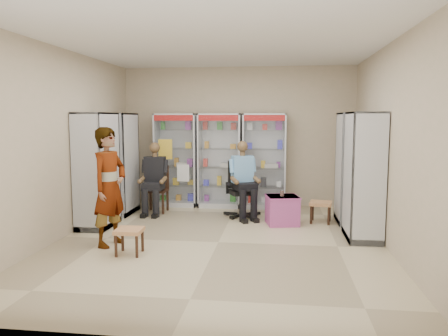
# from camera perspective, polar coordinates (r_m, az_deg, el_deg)

# --- Properties ---
(floor) EXTENTS (6.00, 6.00, 0.00)m
(floor) POSITION_cam_1_polar(r_m,az_deg,el_deg) (6.83, -0.74, -9.66)
(floor) COLOR tan
(floor) RESTS_ON ground
(room_shell) EXTENTS (5.02, 6.02, 3.01)m
(room_shell) POSITION_cam_1_polar(r_m,az_deg,el_deg) (6.55, -0.76, 7.10)
(room_shell) COLOR #BDA68D
(room_shell) RESTS_ON ground
(cabinet_back_left) EXTENTS (0.90, 0.50, 2.00)m
(cabinet_back_left) POSITION_cam_1_polar(r_m,az_deg,el_deg) (9.53, -6.21, 1.05)
(cabinet_back_left) COLOR #B7BABE
(cabinet_back_left) RESTS_ON floor
(cabinet_back_mid) EXTENTS (0.90, 0.50, 2.00)m
(cabinet_back_mid) POSITION_cam_1_polar(r_m,az_deg,el_deg) (9.35, -0.54, 0.99)
(cabinet_back_mid) COLOR #AFB2B6
(cabinet_back_mid) RESTS_ON floor
(cabinet_back_right) EXTENTS (0.90, 0.50, 2.00)m
(cabinet_back_right) POSITION_cam_1_polar(r_m,az_deg,el_deg) (9.27, 5.29, 0.91)
(cabinet_back_right) COLOR #ABAFB3
(cabinet_back_right) RESTS_ON floor
(cabinet_right_far) EXTENTS (0.90, 0.50, 2.00)m
(cabinet_right_far) POSITION_cam_1_polar(r_m,az_deg,el_deg) (8.25, 16.40, -0.03)
(cabinet_right_far) COLOR #AFB2B7
(cabinet_right_far) RESTS_ON floor
(cabinet_right_near) EXTENTS (0.90, 0.50, 2.00)m
(cabinet_right_near) POSITION_cam_1_polar(r_m,az_deg,el_deg) (7.17, 17.78, -1.02)
(cabinet_right_near) COLOR #A1A2A7
(cabinet_right_near) RESTS_ON floor
(cabinet_left_far) EXTENTS (0.90, 0.50, 2.00)m
(cabinet_left_far) POSITION_cam_1_polar(r_m,az_deg,el_deg) (8.91, -13.44, 0.53)
(cabinet_left_far) COLOR #AFB0B6
(cabinet_left_far) RESTS_ON floor
(cabinet_left_near) EXTENTS (0.90, 0.50, 2.00)m
(cabinet_left_near) POSITION_cam_1_polar(r_m,az_deg,el_deg) (7.90, -16.25, -0.30)
(cabinet_left_near) COLOR #A4A6AB
(cabinet_left_near) RESTS_ON floor
(wooden_chair) EXTENTS (0.42, 0.42, 0.94)m
(wooden_chair) POSITION_cam_1_polar(r_m,az_deg,el_deg) (8.96, -8.82, -2.76)
(wooden_chair) COLOR black
(wooden_chair) RESTS_ON floor
(seated_customer) EXTENTS (0.44, 0.60, 1.34)m
(seated_customer) POSITION_cam_1_polar(r_m,az_deg,el_deg) (8.88, -8.93, -1.53)
(seated_customer) COLOR black
(seated_customer) RESTS_ON floor
(office_chair) EXTENTS (0.78, 0.78, 1.08)m
(office_chair) POSITION_cam_1_polar(r_m,az_deg,el_deg) (8.44, 2.38, -2.76)
(office_chair) COLOR black
(office_chair) RESTS_ON floor
(seated_shopkeeper) EXTENTS (0.67, 0.76, 1.38)m
(seated_shopkeeper) POSITION_cam_1_polar(r_m,az_deg,el_deg) (8.37, 2.36, -1.82)
(seated_shopkeeper) COLOR #7AACF1
(seated_shopkeeper) RESTS_ON floor
(pink_trunk) EXTENTS (0.63, 0.62, 0.52)m
(pink_trunk) POSITION_cam_1_polar(r_m,az_deg,el_deg) (7.94, 7.61, -5.48)
(pink_trunk) COLOR #B64980
(pink_trunk) RESTS_ON floor
(tea_glass) EXTENTS (0.07, 0.07, 0.10)m
(tea_glass) POSITION_cam_1_polar(r_m,az_deg,el_deg) (7.86, 7.59, -3.29)
(tea_glass) COLOR #592A07
(tea_glass) RESTS_ON pink_trunk
(woven_stool_a) EXTENTS (0.44, 0.44, 0.39)m
(woven_stool_a) POSITION_cam_1_polar(r_m,az_deg,el_deg) (8.21, 12.49, -5.65)
(woven_stool_a) COLOR #AB7948
(woven_stool_a) RESTS_ON floor
(woven_stool_b) EXTENTS (0.38, 0.38, 0.37)m
(woven_stool_b) POSITION_cam_1_polar(r_m,az_deg,el_deg) (6.35, -12.25, -9.35)
(woven_stool_b) COLOR olive
(woven_stool_b) RESTS_ON floor
(standing_man) EXTENTS (0.60, 0.75, 1.77)m
(standing_man) POSITION_cam_1_polar(r_m,az_deg,el_deg) (6.71, -14.72, -2.40)
(standing_man) COLOR gray
(standing_man) RESTS_ON floor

